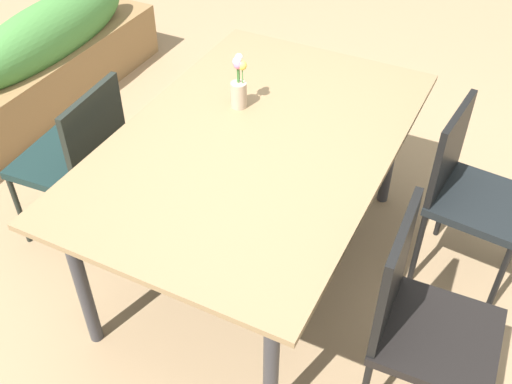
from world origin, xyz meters
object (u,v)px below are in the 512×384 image
at_px(dining_table, 256,150).
at_px(chair_far_side, 78,155).
at_px(chair_near_right, 469,187).
at_px(chair_near_left, 420,316).
at_px(flower_vase, 239,86).

xyz_separation_m(dining_table, chair_far_side, (-0.19, 0.87, -0.20)).
xyz_separation_m(chair_near_right, chair_far_side, (-0.59, 1.75, -0.01)).
distance_m(chair_near_left, chair_far_side, 1.75).
distance_m(chair_near_right, flower_vase, 1.14).
relative_size(chair_near_left, flower_vase, 3.59).
distance_m(chair_near_left, chair_near_right, 0.80).
relative_size(chair_near_right, flower_vase, 3.44).
height_order(chair_near_right, chair_far_side, chair_near_right).
height_order(dining_table, chair_near_right, chair_near_right).
bearing_deg(dining_table, chair_far_side, 102.18).
relative_size(chair_far_side, flower_vase, 3.41).
bearing_deg(dining_table, chair_near_right, -65.31).
xyz_separation_m(chair_far_side, flower_vase, (0.38, -0.69, 0.36)).
xyz_separation_m(chair_near_left, chair_far_side, (0.21, 1.74, -0.01)).
xyz_separation_m(chair_near_right, flower_vase, (-0.21, 1.06, 0.36)).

